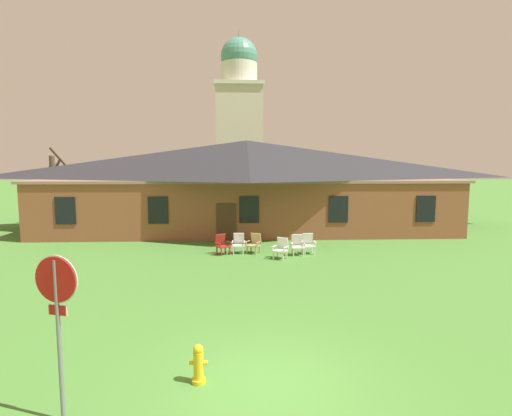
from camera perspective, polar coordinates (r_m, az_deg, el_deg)
name	(u,v)px	position (r m, az deg, el deg)	size (l,w,h in m)	color
ground_plane	(270,385)	(8.61, 1.99, -23.81)	(200.00, 200.00, 0.00)	#477F33
brick_building	(247,183)	(27.24, -1.28, 3.54)	(26.15, 10.40, 5.87)	brown
dome_tower	(239,126)	(43.89, -2.37, 11.62)	(5.18, 5.18, 18.36)	beige
stop_sign	(57,304)	(7.50, -26.43, -12.18)	(0.78, 0.26, 2.85)	slate
lawn_chair_by_porch	(222,244)	(19.33, -4.86, -5.09)	(0.83, 0.86, 0.96)	maroon
lawn_chair_near_door	(239,243)	(19.53, -2.48, -4.96)	(0.66, 0.69, 0.96)	white
lawn_chair_left_end	(254,243)	(19.49, -0.23, -4.97)	(0.82, 0.86, 0.96)	tan
lawn_chair_middle	(281,248)	(18.40, 3.61, -5.67)	(0.83, 0.86, 0.96)	silver
lawn_chair_right_end	(297,244)	(19.23, 5.91, -5.16)	(0.64, 0.67, 0.96)	silver
lawn_chair_far_side	(308,243)	(19.60, 7.44, -4.96)	(0.66, 0.69, 0.96)	white
bare_tree_beside_building	(53,184)	(32.70, -26.92, 3.00)	(2.16, 2.14, 5.48)	brown
fire_hydrant	(198,365)	(8.57, -8.18, -21.17)	(0.36, 0.28, 0.79)	gold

